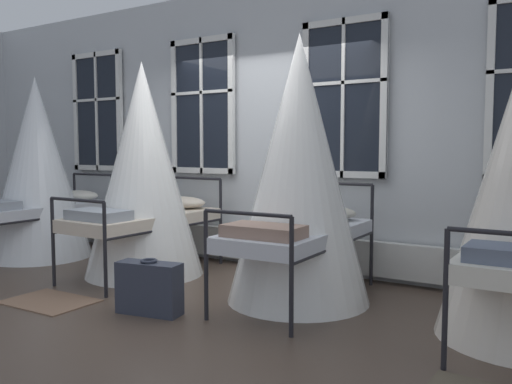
% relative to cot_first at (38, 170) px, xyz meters
% --- Properties ---
extents(ground, '(19.48, 19.48, 0.00)m').
position_rel_cot_first_xyz_m(ground, '(2.81, -0.23, -1.12)').
color(ground, '#4C3D33').
extents(back_wall_with_windows, '(10.29, 0.10, 3.30)m').
position_rel_cot_first_xyz_m(back_wall_with_windows, '(2.81, 1.13, 0.53)').
color(back_wall_with_windows, silver).
rests_on(back_wall_with_windows, ground).
extents(window_bank, '(6.61, 0.10, 2.69)m').
position_rel_cot_first_xyz_m(window_bank, '(2.81, 1.01, -0.05)').
color(window_bank, black).
rests_on(window_bank, ground).
extents(cot_first, '(1.30, 1.82, 2.31)m').
position_rel_cot_first_xyz_m(cot_first, '(0.00, 0.00, 0.00)').
color(cot_first, black).
rests_on(cot_first, ground).
extents(cot_second, '(1.30, 1.84, 2.34)m').
position_rel_cot_first_xyz_m(cot_second, '(1.83, 0.00, 0.02)').
color(cot_second, black).
rests_on(cot_second, ground).
extents(cot_third, '(1.30, 1.83, 2.42)m').
position_rel_cot_first_xyz_m(cot_third, '(3.77, -0.03, 0.05)').
color(cot_third, black).
rests_on(cot_third, ground).
extents(rug_second, '(0.81, 0.57, 0.01)m').
position_rel_cot_first_xyz_m(rug_second, '(1.86, -1.27, -1.12)').
color(rug_second, brown).
rests_on(rug_second, ground).
extents(suitcase_dark, '(0.59, 0.30, 0.47)m').
position_rel_cot_first_xyz_m(suitcase_dark, '(2.88, -1.05, -0.90)').
color(suitcase_dark, '#2D3342').
rests_on(suitcase_dark, ground).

